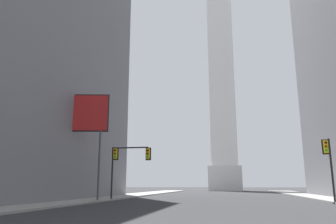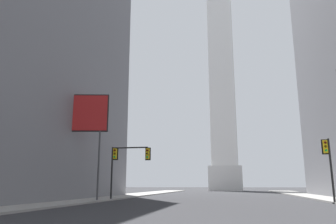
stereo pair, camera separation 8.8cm
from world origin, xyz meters
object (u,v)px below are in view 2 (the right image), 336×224
at_px(obelisk, 222,78).
at_px(traffic_light_mid_left, 125,159).
at_px(traffic_light_mid_right, 329,160).
at_px(billboard_sign, 86,116).

distance_m(obelisk, traffic_light_mid_left, 61.78).
xyz_separation_m(obelisk, traffic_light_mid_right, (10.08, -57.45, -27.00)).
distance_m(obelisk, traffic_light_mid_right, 64.28).
bearing_deg(traffic_light_mid_right, obelisk, 99.95).
bearing_deg(obelisk, billboard_sign, -102.04).
distance_m(obelisk, billboard_sign, 63.43).
bearing_deg(traffic_light_mid_right, billboard_sign, -178.48).
bearing_deg(billboard_sign, traffic_light_mid_left, 42.36).
height_order(obelisk, traffic_light_mid_left, obelisk).
distance_m(traffic_light_mid_left, traffic_light_mid_right, 19.34).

